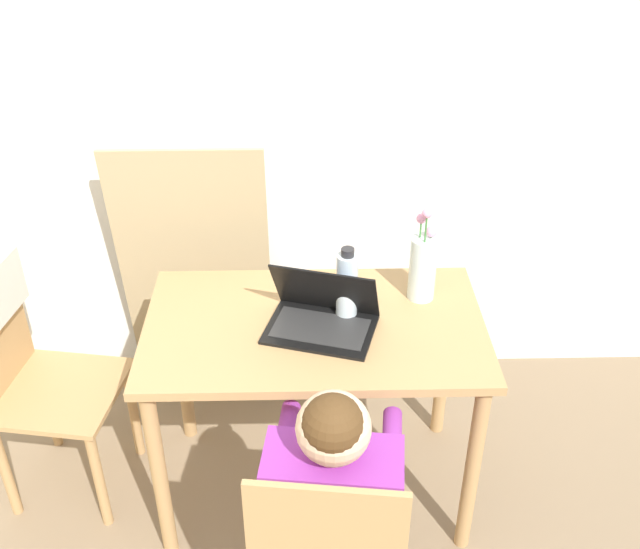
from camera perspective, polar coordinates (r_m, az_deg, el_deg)
name	(u,v)px	position (r m, az deg, el deg)	size (l,w,h in m)	color
wall_back	(256,94)	(2.84, -4.91, 13.55)	(6.40, 0.05, 2.50)	white
dining_table	(315,350)	(2.48, -0.41, -5.76)	(1.10, 0.65, 0.74)	tan
chair_spare	(17,351)	(2.72, -22.08, -5.46)	(0.49, 0.46, 0.90)	tan
person_seated	(334,484)	(2.07, 1.08, -15.69)	(0.40, 0.46, 0.99)	purple
laptop	(322,313)	(2.37, 0.19, -2.96)	(0.39, 0.32, 0.22)	black
flower_vase	(423,266)	(2.49, 7.85, 0.68)	(0.09, 0.09, 0.35)	silver
water_bottle	(347,285)	(2.38, 2.07, -0.81)	(0.07, 0.07, 0.25)	silver
cardboard_panel	(196,272)	(3.04, -9.44, 0.16)	(0.60, 0.17, 1.13)	tan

